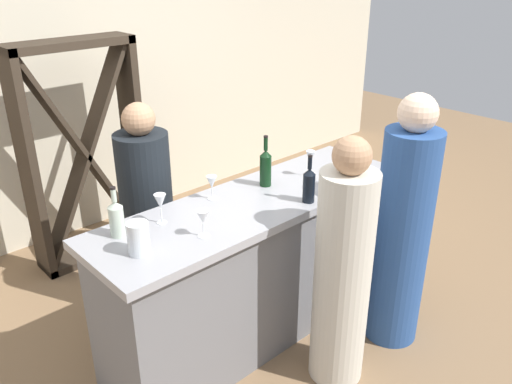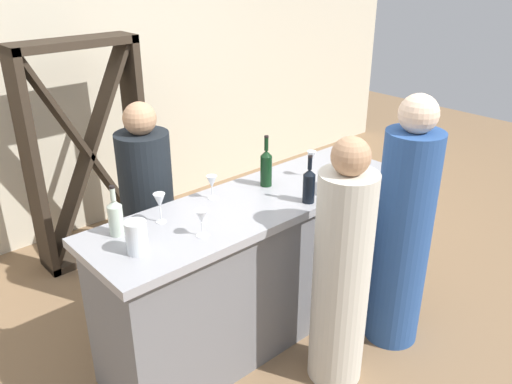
{
  "view_description": "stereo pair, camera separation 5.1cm",
  "coord_description": "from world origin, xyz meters",
  "px_view_note": "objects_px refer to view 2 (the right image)",
  "views": [
    {
      "loc": [
        -1.94,
        -2.09,
        2.34
      ],
      "look_at": [
        0.0,
        0.0,
        1.03
      ],
      "focal_mm": 36.91,
      "sensor_mm": 36.0,
      "label": 1
    },
    {
      "loc": [
        -1.9,
        -2.13,
        2.34
      ],
      "look_at": [
        0.0,
        0.0,
        1.03
      ],
      "focal_mm": 36.91,
      "sensor_mm": 36.0,
      "label": 2
    }
  ],
  "objects_px": {
    "wine_glass_near_center": "(311,159)",
    "wine_glass_near_right": "(160,202)",
    "wine_bottle_leftmost_clear_pale": "(115,216)",
    "person_left_guest": "(341,275)",
    "wine_bottle_second_left_dark_green": "(266,167)",
    "person_center_guest": "(403,234)",
    "wine_rack": "(88,154)",
    "person_right_guest": "(149,222)",
    "water_pitcher": "(137,237)",
    "wine_glass_far_left": "(212,183)",
    "wine_bottle_center_near_black": "(309,185)",
    "wine_glass_near_left": "(201,218)"
  },
  "relations": [
    {
      "from": "water_pitcher",
      "to": "wine_rack",
      "type": "bearing_deg",
      "value": 72.57
    },
    {
      "from": "wine_rack",
      "to": "wine_bottle_second_left_dark_green",
      "type": "xyz_separation_m",
      "value": [
        0.49,
        -1.53,
        0.22
      ]
    },
    {
      "from": "wine_glass_near_center",
      "to": "wine_bottle_leftmost_clear_pale",
      "type": "bearing_deg",
      "value": 173.88
    },
    {
      "from": "wine_rack",
      "to": "water_pitcher",
      "type": "height_order",
      "value": "wine_rack"
    },
    {
      "from": "wine_glass_near_right",
      "to": "person_left_guest",
      "type": "bearing_deg",
      "value": -48.07
    },
    {
      "from": "wine_glass_near_center",
      "to": "water_pitcher",
      "type": "bearing_deg",
      "value": -176.3
    },
    {
      "from": "wine_glass_near_left",
      "to": "person_center_guest",
      "type": "xyz_separation_m",
      "value": [
        1.14,
        -0.49,
        -0.32
      ]
    },
    {
      "from": "wine_rack",
      "to": "wine_bottle_leftmost_clear_pale",
      "type": "distance_m",
      "value": 1.58
    },
    {
      "from": "person_left_guest",
      "to": "water_pitcher",
      "type": "bearing_deg",
      "value": 37.92
    },
    {
      "from": "wine_bottle_leftmost_clear_pale",
      "to": "person_center_guest",
      "type": "relative_size",
      "value": 0.17
    },
    {
      "from": "wine_bottle_center_near_black",
      "to": "wine_bottle_leftmost_clear_pale",
      "type": "bearing_deg",
      "value": 158.96
    },
    {
      "from": "wine_glass_near_left",
      "to": "wine_glass_near_right",
      "type": "bearing_deg",
      "value": 105.61
    },
    {
      "from": "wine_glass_near_center",
      "to": "wine_glass_near_right",
      "type": "distance_m",
      "value": 1.09
    },
    {
      "from": "wine_glass_near_right",
      "to": "person_left_guest",
      "type": "relative_size",
      "value": 0.11
    },
    {
      "from": "wine_glass_far_left",
      "to": "water_pitcher",
      "type": "relative_size",
      "value": 0.87
    },
    {
      "from": "wine_bottle_leftmost_clear_pale",
      "to": "wine_rack",
      "type": "bearing_deg",
      "value": 70.47
    },
    {
      "from": "person_center_guest",
      "to": "person_right_guest",
      "type": "distance_m",
      "value": 1.63
    },
    {
      "from": "wine_bottle_center_near_black",
      "to": "person_left_guest",
      "type": "height_order",
      "value": "person_left_guest"
    },
    {
      "from": "wine_rack",
      "to": "wine_glass_near_center",
      "type": "distance_m",
      "value": 1.83
    },
    {
      "from": "person_left_guest",
      "to": "person_center_guest",
      "type": "relative_size",
      "value": 0.92
    },
    {
      "from": "wine_glass_far_left",
      "to": "person_left_guest",
      "type": "distance_m",
      "value": 0.93
    },
    {
      "from": "wine_glass_far_left",
      "to": "water_pitcher",
      "type": "bearing_deg",
      "value": -159.1
    },
    {
      "from": "wine_rack",
      "to": "wine_bottle_second_left_dark_green",
      "type": "height_order",
      "value": "wine_rack"
    },
    {
      "from": "wine_glass_far_left",
      "to": "person_right_guest",
      "type": "distance_m",
      "value": 0.63
    },
    {
      "from": "person_left_guest",
      "to": "wine_glass_far_left",
      "type": "bearing_deg",
      "value": -2.58
    },
    {
      "from": "wine_bottle_leftmost_clear_pale",
      "to": "person_left_guest",
      "type": "xyz_separation_m",
      "value": [
        0.92,
        -0.78,
        -0.38
      ]
    },
    {
      "from": "wine_bottle_center_near_black",
      "to": "wine_glass_near_left",
      "type": "relative_size",
      "value": 1.96
    },
    {
      "from": "wine_bottle_second_left_dark_green",
      "to": "wine_bottle_center_near_black",
      "type": "relative_size",
      "value": 1.13
    },
    {
      "from": "wine_glass_near_left",
      "to": "wine_glass_far_left",
      "type": "relative_size",
      "value": 1.02
    },
    {
      "from": "wine_rack",
      "to": "wine_glass_far_left",
      "type": "bearing_deg",
      "value": -85.39
    },
    {
      "from": "wine_glass_far_left",
      "to": "water_pitcher",
      "type": "height_order",
      "value": "water_pitcher"
    },
    {
      "from": "wine_bottle_second_left_dark_green",
      "to": "wine_glass_near_right",
      "type": "height_order",
      "value": "wine_bottle_second_left_dark_green"
    },
    {
      "from": "wine_glass_near_right",
      "to": "person_center_guest",
      "type": "xyz_separation_m",
      "value": [
        1.22,
        -0.76,
        -0.34
      ]
    },
    {
      "from": "wine_rack",
      "to": "wine_glass_near_left",
      "type": "xyz_separation_m",
      "value": [
        -0.2,
        -1.79,
        0.2
      ]
    },
    {
      "from": "wine_rack",
      "to": "water_pitcher",
      "type": "bearing_deg",
      "value": -107.43
    },
    {
      "from": "wine_glass_near_center",
      "to": "wine_rack",
      "type": "bearing_deg",
      "value": 116.53
    },
    {
      "from": "person_left_guest",
      "to": "person_right_guest",
      "type": "relative_size",
      "value": 1.0
    },
    {
      "from": "wine_glass_near_left",
      "to": "wine_glass_near_center",
      "type": "xyz_separation_m",
      "value": [
        1.01,
        0.17,
        0.02
      ]
    },
    {
      "from": "water_pitcher",
      "to": "person_center_guest",
      "type": "relative_size",
      "value": 0.1
    },
    {
      "from": "wine_bottle_center_near_black",
      "to": "wine_glass_near_center",
      "type": "distance_m",
      "value": 0.39
    },
    {
      "from": "wine_bottle_center_near_black",
      "to": "person_right_guest",
      "type": "distance_m",
      "value": 1.12
    },
    {
      "from": "wine_bottle_center_near_black",
      "to": "wine_glass_far_left",
      "type": "bearing_deg",
      "value": 133.34
    },
    {
      "from": "wine_rack",
      "to": "person_right_guest",
      "type": "xyz_separation_m",
      "value": [
        -0.07,
        -1.0,
        -0.18
      ]
    },
    {
      "from": "wine_bottle_center_near_black",
      "to": "person_right_guest",
      "type": "height_order",
      "value": "person_right_guest"
    },
    {
      "from": "wine_glass_near_right",
      "to": "wine_rack",
      "type": "bearing_deg",
      "value": 79.59
    },
    {
      "from": "wine_rack",
      "to": "wine_bottle_center_near_black",
      "type": "distance_m",
      "value": 1.96
    },
    {
      "from": "wine_bottle_leftmost_clear_pale",
      "to": "wine_bottle_second_left_dark_green",
      "type": "xyz_separation_m",
      "value": [
        1.02,
        -0.05,
        0.02
      ]
    },
    {
      "from": "wine_rack",
      "to": "person_left_guest",
      "type": "bearing_deg",
      "value": -80.18
    },
    {
      "from": "wine_rack",
      "to": "wine_glass_near_center",
      "type": "relative_size",
      "value": 9.97
    },
    {
      "from": "wine_glass_near_right",
      "to": "wine_glass_far_left",
      "type": "distance_m",
      "value": 0.4
    }
  ]
}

